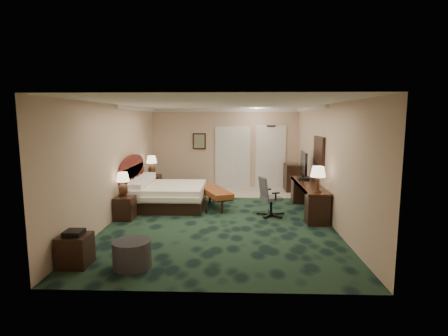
{
  "coord_description": "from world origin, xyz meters",
  "views": [
    {
      "loc": [
        0.36,
        -8.25,
        2.37
      ],
      "look_at": [
        0.06,
        0.6,
        1.11
      ],
      "focal_mm": 28.0,
      "sensor_mm": 36.0,
      "label": 1
    }
  ],
  "objects_px": {
    "lamp_far": "(152,166)",
    "ottoman": "(132,254)",
    "nightstand_near": "(125,208)",
    "desk_chair": "(271,197)",
    "bed": "(169,196)",
    "lamp_near": "(123,184)",
    "tv": "(304,166)",
    "bed_bench": "(216,198)",
    "desk": "(308,198)",
    "minibar": "(292,177)",
    "side_table": "(75,250)",
    "nightstand_far": "(152,186)"
  },
  "relations": [
    {
      "from": "desk_chair",
      "to": "tv",
      "type": "bearing_deg",
      "value": 28.48
    },
    {
      "from": "bed",
      "to": "ottoman",
      "type": "bearing_deg",
      "value": -87.75
    },
    {
      "from": "minibar",
      "to": "lamp_near",
      "type": "bearing_deg",
      "value": -142.57
    },
    {
      "from": "lamp_near",
      "to": "desk_chair",
      "type": "xyz_separation_m",
      "value": [
        3.52,
        0.34,
        -0.34
      ]
    },
    {
      "from": "lamp_near",
      "to": "lamp_far",
      "type": "height_order",
      "value": "lamp_far"
    },
    {
      "from": "desk",
      "to": "minibar",
      "type": "xyz_separation_m",
      "value": [
        0.01,
        2.69,
        0.08
      ]
    },
    {
      "from": "tv",
      "to": "desk_chair",
      "type": "distance_m",
      "value": 1.61
    },
    {
      "from": "nightstand_far",
      "to": "minibar",
      "type": "distance_m",
      "value": 4.54
    },
    {
      "from": "nightstand_far",
      "to": "side_table",
      "type": "distance_m",
      "value": 5.21
    },
    {
      "from": "minibar",
      "to": "desk_chair",
      "type": "bearing_deg",
      "value": -107.63
    },
    {
      "from": "side_table",
      "to": "desk",
      "type": "distance_m",
      "value": 5.62
    },
    {
      "from": "side_table",
      "to": "tv",
      "type": "height_order",
      "value": "tv"
    },
    {
      "from": "nightstand_far",
      "to": "tv",
      "type": "xyz_separation_m",
      "value": [
        4.43,
        -1.06,
        0.79
      ]
    },
    {
      "from": "lamp_far",
      "to": "bed_bench",
      "type": "xyz_separation_m",
      "value": [
        2.04,
        -1.37,
        -0.7
      ]
    },
    {
      "from": "bed_bench",
      "to": "desk_chair",
      "type": "relative_size",
      "value": 1.47
    },
    {
      "from": "desk_chair",
      "to": "side_table",
      "type": "bearing_deg",
      "value": -159.34
    },
    {
      "from": "lamp_near",
      "to": "tv",
      "type": "height_order",
      "value": "tv"
    },
    {
      "from": "nightstand_near",
      "to": "ottoman",
      "type": "distance_m",
      "value": 2.85
    },
    {
      "from": "nightstand_far",
      "to": "desk_chair",
      "type": "distance_m",
      "value": 4.09
    },
    {
      "from": "bed",
      "to": "desk",
      "type": "bearing_deg",
      "value": -6.4
    },
    {
      "from": "bed",
      "to": "nightstand_far",
      "type": "height_order",
      "value": "nightstand_far"
    },
    {
      "from": "lamp_far",
      "to": "bed_bench",
      "type": "bearing_deg",
      "value": -33.79
    },
    {
      "from": "nightstand_far",
      "to": "minibar",
      "type": "height_order",
      "value": "minibar"
    },
    {
      "from": "bed_bench",
      "to": "side_table",
      "type": "bearing_deg",
      "value": -140.77
    },
    {
      "from": "nightstand_near",
      "to": "side_table",
      "type": "xyz_separation_m",
      "value": [
        0.03,
        -2.65,
        -0.01
      ]
    },
    {
      "from": "nightstand_far",
      "to": "desk",
      "type": "relative_size",
      "value": 0.25
    },
    {
      "from": "desk_chair",
      "to": "desk",
      "type": "bearing_deg",
      "value": 2.79
    },
    {
      "from": "nightstand_far",
      "to": "bed",
      "type": "bearing_deg",
      "value": -60.02
    },
    {
      "from": "lamp_far",
      "to": "bed_bench",
      "type": "relative_size",
      "value": 0.43
    },
    {
      "from": "lamp_near",
      "to": "lamp_far",
      "type": "bearing_deg",
      "value": 88.28
    },
    {
      "from": "nightstand_near",
      "to": "nightstand_far",
      "type": "height_order",
      "value": "nightstand_far"
    },
    {
      "from": "bed",
      "to": "nightstand_near",
      "type": "xyz_separation_m",
      "value": [
        -0.82,
        -1.21,
        -0.03
      ]
    },
    {
      "from": "nightstand_far",
      "to": "minibar",
      "type": "bearing_deg",
      "value": 11.84
    },
    {
      "from": "lamp_far",
      "to": "ottoman",
      "type": "relative_size",
      "value": 1.0
    },
    {
      "from": "bed",
      "to": "desk",
      "type": "height_order",
      "value": "desk"
    },
    {
      "from": "desk_chair",
      "to": "minibar",
      "type": "xyz_separation_m",
      "value": [
        0.99,
        3.11,
        -0.05
      ]
    },
    {
      "from": "bed",
      "to": "nightstand_near",
      "type": "bearing_deg",
      "value": -124.02
    },
    {
      "from": "minibar",
      "to": "bed",
      "type": "bearing_deg",
      "value": -148.13
    },
    {
      "from": "nightstand_near",
      "to": "desk_chair",
      "type": "height_order",
      "value": "desk_chair"
    },
    {
      "from": "lamp_near",
      "to": "minibar",
      "type": "relative_size",
      "value": 0.66
    },
    {
      "from": "lamp_far",
      "to": "ottoman",
      "type": "height_order",
      "value": "lamp_far"
    },
    {
      "from": "bed_bench",
      "to": "tv",
      "type": "height_order",
      "value": "tv"
    },
    {
      "from": "tv",
      "to": "desk_chair",
      "type": "relative_size",
      "value": 0.99
    },
    {
      "from": "desk_chair",
      "to": "minibar",
      "type": "bearing_deg",
      "value": 51.84
    },
    {
      "from": "lamp_near",
      "to": "desk",
      "type": "bearing_deg",
      "value": 9.64
    },
    {
      "from": "side_table",
      "to": "bed_bench",
      "type": "bearing_deg",
      "value": 61.77
    },
    {
      "from": "bed_bench",
      "to": "ottoman",
      "type": "distance_m",
      "value": 4.02
    },
    {
      "from": "nightstand_near",
      "to": "side_table",
      "type": "height_order",
      "value": "nightstand_near"
    },
    {
      "from": "side_table",
      "to": "desk_chair",
      "type": "height_order",
      "value": "desk_chair"
    },
    {
      "from": "ottoman",
      "to": "side_table",
      "type": "bearing_deg",
      "value": 178.49
    }
  ]
}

